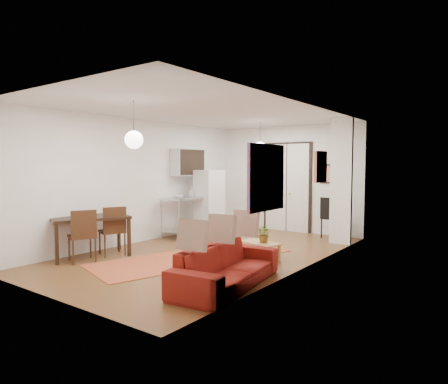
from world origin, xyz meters
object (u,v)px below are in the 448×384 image
Objects in this scene: kitchen_counter at (187,210)px; dining_table at (90,221)px; fridge at (209,202)px; coffee_table at (260,244)px; dining_chair_far at (86,230)px; dining_chair_near at (116,226)px; sofa at (227,266)px; black_side_chair at (335,214)px.

dining_table is at bearing -92.80° from kitchen_counter.
dining_table is (-0.08, -2.82, 0.05)m from kitchen_counter.
fridge is at bearing 63.84° from kitchen_counter.
coffee_table is 3.08m from fridge.
kitchen_counter is (-2.82, 1.05, 0.37)m from coffee_table.
fridge is 3.66m from dining_chair_far.
dining_chair_near is at bearing -156.91° from dining_chair_far.
dining_table is (-0.35, -3.40, -0.13)m from fridge.
dining_chair_far is at bearing 23.09° from dining_chair_near.
dining_chair_near is (-3.13, 0.43, 0.27)m from sofa.
dining_table is at bearing -87.86° from fridge.
fridge reaches higher than dining_chair_near.
fridge reaches higher than black_side_chair.
kitchen_counter is 0.79× the size of fridge.
black_side_chair is (-0.17, 4.88, 0.29)m from sofa.
sofa is 3.17m from dining_chair_near.
sofa is 2.14× the size of dining_chair_far.
coffee_table is 0.51× the size of fridge.
dining_chair_far is 5.94m from black_side_chair.
fridge reaches higher than dining_chair_far.
sofa is 4.89m from black_side_chair.
dining_chair_near is at bearing 62.39° from dining_table.
dining_chair_far is 0.98× the size of black_side_chair.
dining_table reaches higher than sofa.
black_side_chair is (3.12, 2.08, -0.07)m from kitchen_counter.
coffee_table is at bearing -21.75° from kitchen_counter.
fridge is 3.42m from dining_table.
black_side_chair is at bearing 169.39° from dining_chair_near.
dining_chair_far is (-3.13, -0.27, 0.27)m from sofa.
dining_table reaches higher than coffee_table.
black_side_chair reaches higher than kitchen_counter.
sofa is 4.33m from kitchen_counter.
dining_chair_near is at bearing 64.39° from black_side_chair.
fridge is 1.69× the size of dining_chair_far.
kitchen_counter reaches higher than dining_chair_far.
sofa is 3.39m from dining_table.
coffee_table is 3.42m from dining_table.
dining_chair_far is (-2.66, -2.01, 0.28)m from coffee_table.
black_side_chair is at bearing 173.14° from dining_chair_far.
fridge is 1.01× the size of dining_table.
sofa is 1.81m from coffee_table.
coffee_table is at bearing 31.32° from dining_table.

